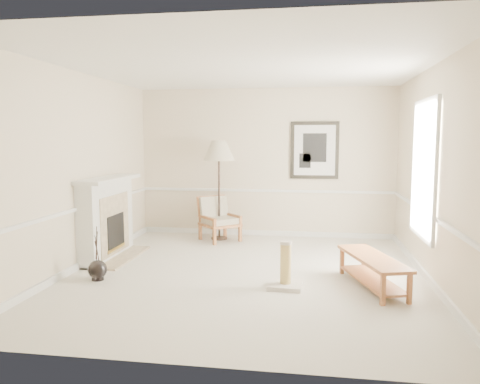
% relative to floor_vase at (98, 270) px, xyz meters
% --- Properties ---
extents(ground, '(5.50, 5.50, 0.00)m').
position_rel_floor_vase_xyz_m(ground, '(1.96, 0.58, -0.14)').
color(ground, silver).
rests_on(ground, ground).
extents(room, '(5.04, 5.54, 2.92)m').
position_rel_floor_vase_xyz_m(room, '(2.10, 0.66, 1.73)').
color(room, beige).
rests_on(room, ground).
extents(fireplace, '(0.64, 1.64, 1.31)m').
position_rel_floor_vase_xyz_m(fireplace, '(-0.38, 1.18, 0.50)').
color(fireplace, white).
rests_on(fireplace, ground).
extents(floor_vase, '(0.26, 0.26, 0.75)m').
position_rel_floor_vase_xyz_m(floor_vase, '(0.00, 0.00, 0.00)').
color(floor_vase, black).
rests_on(floor_vase, ground).
extents(armchair, '(0.91, 0.91, 0.83)m').
position_rel_floor_vase_xyz_m(armchair, '(1.10, 2.78, 0.31)').
color(armchair, '#A65935').
rests_on(armchair, ground).
extents(floor_lamp, '(0.66, 0.66, 1.89)m').
position_rel_floor_vase_xyz_m(floor_lamp, '(1.13, 2.84, 1.51)').
color(floor_lamp, black).
rests_on(floor_lamp, ground).
extents(bench, '(0.83, 1.49, 0.41)m').
position_rel_floor_vase_xyz_m(bench, '(3.66, 0.25, 0.13)').
color(bench, '#A65935').
rests_on(bench, ground).
extents(scratching_post, '(0.46, 0.46, 0.61)m').
position_rel_floor_vase_xyz_m(scratching_post, '(2.55, 0.08, 0.05)').
color(scratching_post, white).
rests_on(scratching_post, ground).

